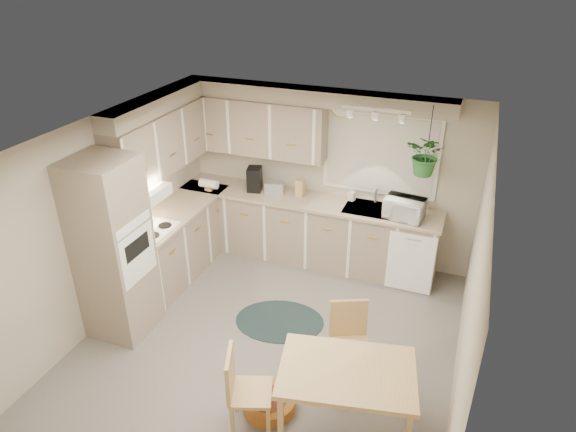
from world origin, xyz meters
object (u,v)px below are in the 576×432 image
(braided_rug, at_px, (280,321))
(pet_bed, at_px, (269,403))
(dining_table, at_px, (345,401))
(microwave, at_px, (405,206))
(chair_left, at_px, (251,390))
(chair_back, at_px, (350,346))

(braided_rug, height_order, pet_bed, pet_bed)
(dining_table, bearing_deg, microwave, 89.55)
(braided_rug, xyz_separation_m, microwave, (1.14, 1.36, 1.10))
(dining_table, bearing_deg, chair_left, -164.40)
(pet_bed, distance_m, microwave, 2.91)
(dining_table, xyz_separation_m, braided_rug, (-1.12, 1.24, -0.36))
(dining_table, distance_m, braided_rug, 1.71)
(dining_table, bearing_deg, chair_back, 100.84)
(chair_back, bearing_deg, dining_table, 76.61)
(chair_left, bearing_deg, pet_bed, 141.61)
(dining_table, relative_size, braided_rug, 1.11)
(dining_table, bearing_deg, braided_rug, 132.20)
(braided_rug, height_order, microwave, microwave)
(dining_table, relative_size, pet_bed, 2.28)
(chair_left, xyz_separation_m, pet_bed, (0.08, 0.23, -0.36))
(chair_left, bearing_deg, chair_back, 121.53)
(braided_rug, distance_m, pet_bed, 1.30)
(braided_rug, bearing_deg, pet_bed, -72.88)
(pet_bed, bearing_deg, microwave, 73.70)
(dining_table, xyz_separation_m, chair_back, (-0.12, 0.64, 0.06))
(chair_left, bearing_deg, microwave, 143.73)
(dining_table, height_order, pet_bed, dining_table)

